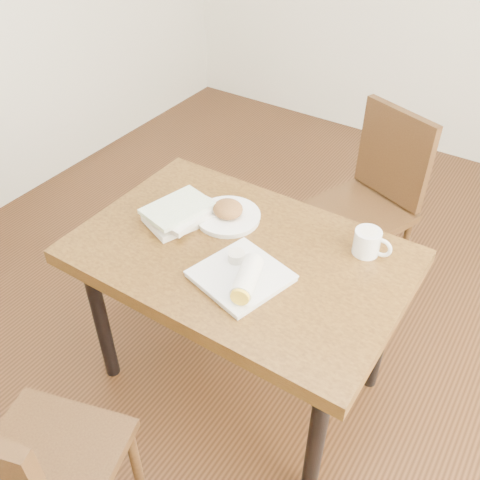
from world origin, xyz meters
The scene contains 8 objects.
ground centered at (0.00, 0.00, -0.01)m, with size 4.00×5.00×0.01m, color #472814.
table centered at (0.00, 0.00, 0.66)m, with size 1.20×0.79×0.75m.
chair_near centered at (-0.10, -0.95, 0.55)m, with size 0.52×0.52×0.95m.
chair_far centered at (0.17, 0.90, 0.55)m, with size 0.54×0.54×0.95m.
plate_scone centered at (-0.14, 0.13, 0.78)m, with size 0.26×0.26×0.08m.
coffee_mug centered at (0.39, 0.24, 0.80)m, with size 0.14×0.10×0.10m.
plate_burrito centered at (0.10, -0.13, 0.78)m, with size 0.34×0.34×0.09m.
book_stack centered at (-0.29, 0.03, 0.78)m, with size 0.25×0.30×0.07m.
Camera 1 is at (0.81, -1.23, 2.01)m, focal length 40.00 mm.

